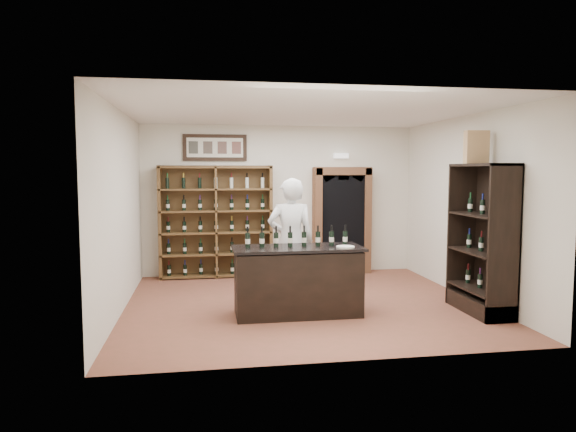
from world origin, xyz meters
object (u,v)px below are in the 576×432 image
object	(u,v)px
tasting_counter	(298,281)
counter_bottle_0	(248,240)
side_cabinet	(483,262)
wine_crate	(476,147)
shopkeeper	(291,241)
wine_shelf	(216,221)

from	to	relation	value
tasting_counter	counter_bottle_0	distance (m)	0.95
tasting_counter	side_cabinet	world-z (taller)	side_cabinet
side_cabinet	wine_crate	bearing A→B (deg)	108.56
shopkeeper	counter_bottle_0	bearing A→B (deg)	44.09
tasting_counter	wine_crate	bearing A→B (deg)	-2.57
shopkeeper	side_cabinet	bearing A→B (deg)	166.37
side_cabinet	tasting_counter	bearing A→B (deg)	173.72
shopkeeper	wine_crate	distance (m)	3.12
wine_shelf	wine_crate	world-z (taller)	wine_crate
wine_shelf	counter_bottle_0	world-z (taller)	wine_shelf
side_cabinet	counter_bottle_0	bearing A→B (deg)	174.12
tasting_counter	wine_crate	xyz separation A→B (m)	(2.66, -0.12, 1.95)
wine_shelf	tasting_counter	distance (m)	3.19
wine_shelf	wine_crate	distance (m)	5.03
side_cabinet	shopkeeper	bearing A→B (deg)	161.02
wine_crate	tasting_counter	bearing A→B (deg)	-178.29
wine_shelf	side_cabinet	world-z (taller)	same
counter_bottle_0	tasting_counter	bearing A→B (deg)	-4.37
side_cabinet	wine_crate	distance (m)	1.70
counter_bottle_0	wine_crate	world-z (taller)	wine_crate
wine_shelf	shopkeeper	xyz separation A→B (m)	(1.10, -2.30, -0.11)
tasting_counter	counter_bottle_0	bearing A→B (deg)	175.63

